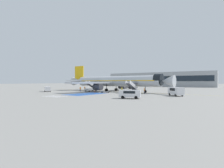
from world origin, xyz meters
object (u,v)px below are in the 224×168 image
Objects in this scene: service_van_1 at (176,91)px; ground_crew_3 at (80,89)px; ground_crew_0 at (122,89)px; ground_crew_1 at (144,90)px; baggage_cart at (105,92)px; fuel_tanker at (129,85)px; ground_crew_2 at (85,88)px; terminal_building at (158,80)px; service_van_2 at (47,89)px; traffic_cone_0 at (95,91)px; airliner at (114,81)px; service_van_0 at (130,93)px; boarding_stairs_forward at (131,90)px; boarding_stairs_aft at (91,89)px.

service_van_1 is 3.06× the size of ground_crew_3.
service_van_1 is 2.75× the size of ground_crew_0.
ground_crew_1 is (8.11, -0.74, -0.02)m from ground_crew_0.
fuel_tanker is at bearing 139.56° from baggage_cart.
ground_crew_2 is at bearing -49.29° from service_van_1.
service_van_1 is 1.66× the size of baggage_cart.
ground_crew_1 is 0.02× the size of terminal_building.
service_van_2 is 17.43m from traffic_cone_0.
fuel_tanker is 34.22m from baggage_cart.
service_van_2 is 34.32m from ground_crew_1.
ground_crew_3 is (-0.01, -2.45, -0.04)m from ground_crew_2.
airliner is 0.56× the size of terminal_building.
fuel_tanker is at bearing 97.52° from traffic_cone_0.
ground_crew_1 is at bearing -7.05° from service_van_0.
service_van_1 is 0.06× the size of terminal_building.
ground_crew_3 is at bearing 162.89° from fuel_tanker.
terminal_building is (-27.71, 97.04, 4.14)m from service_van_0.
boarding_stairs_forward reaches higher than ground_crew_0.
ground_crew_2 is (-35.02, 5.00, -0.31)m from service_van_1.
boarding_stairs_forward reaches higher than service_van_0.
boarding_stairs_forward is 1.11× the size of service_van_2.
service_van_2 is (-11.66, -10.19, 0.10)m from boarding_stairs_aft.
service_van_1 is at bearing -8.71° from boarding_stairs_forward.
airliner is 8.72m from boarding_stairs_aft.
service_van_0 is 2.95× the size of ground_crew_3.
airliner is 26.41m from fuel_tanker.
fuel_tanker is (-17.16, 30.32, 0.80)m from boarding_stairs_forward.
terminal_building reaches higher than service_van_1.
fuel_tanker is 1.82× the size of service_van_1.
service_van_0 is (24.87, -16.63, 0.10)m from boarding_stairs_aft.
traffic_cone_0 is at bearing 94.91° from ground_crew_3.
service_van_0 is 33.60m from ground_crew_2.
ground_crew_2 is at bearing -122.96° from ground_crew_1.
ground_crew_1 is at bearing 149.00° from ground_crew_2.
airliner is 78.69× the size of traffic_cone_0.
terminal_building reaches higher than airliner.
airliner is at bearing -82.43° from terminal_building.
terminal_building reaches higher than ground_crew_1.
airliner is 4.84× the size of fuel_tanker.
service_van_2 is 91.12m from terminal_building.
terminal_building is (-33.99, 84.63, 3.94)m from service_van_1.
boarding_stairs_forward is 3.29× the size of ground_crew_3.
service_van_2 is 26.85m from ground_crew_0.
boarding_stairs_forward is (9.81, -5.02, -2.67)m from airliner.
service_van_1 is at bearing 74.94° from airliner.
ground_crew_0 is (13.32, -29.50, -0.73)m from fuel_tanker.
ground_crew_0 reaches higher than service_van_2.
ground_crew_2 is (-3.86, -28.42, -0.81)m from fuel_tanker.
boarding_stairs_forward is 84.06m from terminal_building.
ground_crew_1 is at bearing -11.05° from ground_crew_0.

